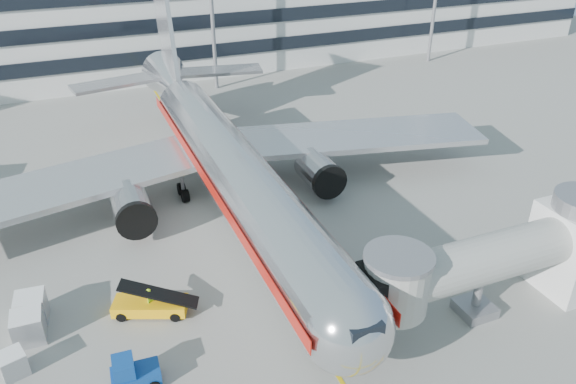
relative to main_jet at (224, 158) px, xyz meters
name	(u,v)px	position (x,y,z in m)	size (l,w,h in m)	color
ground	(277,280)	(0.00, -11.72, -4.23)	(180.00, 180.00, 0.00)	gray
lead_in_line	(233,212)	(0.00, -1.72, -4.23)	(0.25, 70.00, 0.01)	#DBB60B
main_jet	(224,158)	(0.00, 0.00, 0.00)	(50.95, 48.70, 16.06)	silver
jet_bridge	(506,257)	(12.18, -19.72, -0.36)	(17.80, 4.50, 7.00)	silver
terminal	(130,11)	(0.00, 46.23, 3.57)	(150.00, 24.25, 15.60)	silver
belt_loader	(150,305)	(-8.67, -11.72, -3.57)	(4.96, 3.36, 2.35)	#FFB10A
baggage_tug	(132,374)	(-10.66, -17.32, -3.38)	(2.68, 1.80, 1.95)	navy
cargo_container_left	(31,308)	(-15.62, -9.51, -3.29)	(1.92, 1.92, 1.88)	#A7A9AE
cargo_container_right	(13,364)	(-16.70, -13.88, -3.50)	(1.71, 1.71, 1.46)	#A7A9AE
cargo_container_front	(28,327)	(-15.82, -11.30, -3.28)	(1.83, 1.83, 1.89)	#A7A9AE
ramp_worker	(151,301)	(-8.60, -11.68, -3.31)	(0.68, 0.44, 1.85)	#ADEF19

